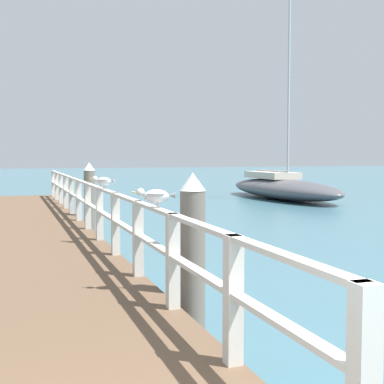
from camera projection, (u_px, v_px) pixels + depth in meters
name	position (u px, v px, depth m)	size (l,w,h in m)	color
pier_deck	(24.00, 243.00, 10.85)	(2.70, 20.04, 0.45)	brown
pier_railing	(88.00, 200.00, 11.20)	(0.12, 18.56, 0.96)	beige
dock_piling_near	(193.00, 253.00, 6.00)	(0.29, 0.29, 1.80)	#6B6056
dock_piling_far	(90.00, 198.00, 13.65)	(0.29, 0.29, 1.80)	#6B6056
seagull_foreground	(156.00, 195.00, 5.96)	(0.47, 0.24, 0.21)	white
seagull_background	(103.00, 181.00, 9.25)	(0.39, 0.35, 0.21)	white
boat_1	(282.00, 188.00, 24.40)	(2.61, 8.74, 11.08)	#4C4C51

